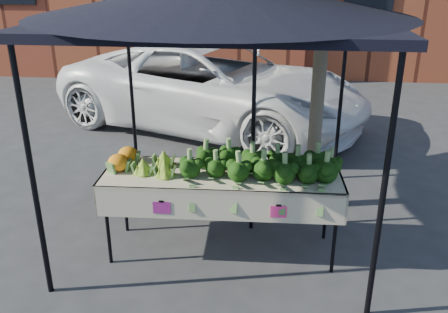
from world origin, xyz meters
The scene contains 7 objects.
ground centered at (0.00, 0.00, 0.00)m, with size 90.00×90.00×0.00m, color #2B2B2E.
table centered at (-0.19, 0.15, 0.45)m, with size 2.43×0.89×0.90m.
canopy centered at (-0.26, 0.73, 1.37)m, with size 3.16×3.16×2.74m, color black, non-canonical shape.
broccoli_heap centered at (0.20, 0.17, 1.04)m, with size 1.62×0.59×0.28m, color black.
romanesco_cluster centered at (-0.85, 0.13, 1.01)m, with size 0.45×0.49×0.22m, color #90A533.
cauliflower_pair centered at (-1.22, 0.21, 1.00)m, with size 0.25×0.45×0.20m, color orange.
street_tree centered at (0.80, 1.27, 2.32)m, with size 2.35×2.35×4.63m, color #1E4C14, non-canonical shape.
Camera 1 is at (0.32, -4.21, 2.85)m, focal length 38.23 mm.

